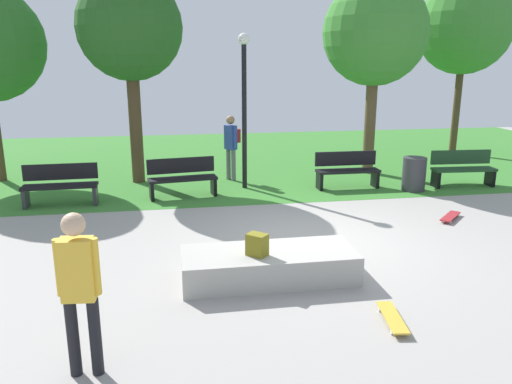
% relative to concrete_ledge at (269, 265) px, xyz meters
% --- Properties ---
extents(ground_plane, '(28.00, 28.00, 0.00)m').
position_rel_concrete_ledge_xyz_m(ground_plane, '(1.11, 1.40, -0.22)').
color(ground_plane, '#9E9993').
extents(grass_lawn, '(26.60, 11.51, 0.01)m').
position_rel_concrete_ledge_xyz_m(grass_lawn, '(1.11, 9.64, -0.21)').
color(grass_lawn, '#387A2D').
rests_on(grass_lawn, ground_plane).
extents(concrete_ledge, '(2.54, 1.01, 0.44)m').
position_rel_concrete_ledge_xyz_m(concrete_ledge, '(0.00, 0.00, 0.00)').
color(concrete_ledge, '#A8A59E').
rests_on(concrete_ledge, ground_plane).
extents(backpack_on_ledge, '(0.34, 0.34, 0.32)m').
position_rel_concrete_ledge_xyz_m(backpack_on_ledge, '(-0.20, -0.13, 0.38)').
color(backpack_on_ledge, olive).
rests_on(backpack_on_ledge, concrete_ledge).
extents(skater_performing_trick, '(0.43, 0.23, 1.73)m').
position_rel_concrete_ledge_xyz_m(skater_performing_trick, '(-2.28, -1.96, 0.80)').
color(skater_performing_trick, black).
rests_on(skater_performing_trick, ground_plane).
extents(skateboard_by_ledge, '(0.32, 0.82, 0.08)m').
position_rel_concrete_ledge_xyz_m(skateboard_by_ledge, '(1.26, -1.50, -0.15)').
color(skateboard_by_ledge, gold).
rests_on(skateboard_by_ledge, ground_plane).
extents(skateboard_spare, '(0.71, 0.70, 0.08)m').
position_rel_concrete_ledge_xyz_m(skateboard_spare, '(4.20, 2.19, -0.15)').
color(skateboard_spare, '#A5262D').
rests_on(skateboard_spare, ground_plane).
extents(park_bench_far_right, '(1.62, 0.56, 0.91)m').
position_rel_concrete_ledge_xyz_m(park_bench_far_right, '(6.01, 4.76, 0.26)').
color(park_bench_far_right, '#1E4223').
rests_on(park_bench_far_right, ground_plane).
extents(park_bench_center_lawn, '(1.65, 0.68, 0.91)m').
position_rel_concrete_ledge_xyz_m(park_bench_center_lawn, '(-1.13, 4.90, 0.26)').
color(park_bench_center_lawn, black).
rests_on(park_bench_center_lawn, ground_plane).
extents(park_bench_near_path, '(1.61, 0.52, 0.91)m').
position_rel_concrete_ledge_xyz_m(park_bench_near_path, '(-3.82, 4.64, 0.26)').
color(park_bench_near_path, black).
rests_on(park_bench_near_path, ground_plane).
extents(park_bench_near_lamppost, '(1.60, 0.48, 0.91)m').
position_rel_concrete_ledge_xyz_m(park_bench_near_lamppost, '(3.02, 5.09, 0.26)').
color(park_bench_near_lamppost, black).
rests_on(park_bench_near_lamppost, ground_plane).
extents(tree_broad_elm, '(2.62, 2.62, 5.25)m').
position_rel_concrete_ledge_xyz_m(tree_broad_elm, '(-2.25, 6.63, 3.68)').
color(tree_broad_elm, '#4C3823').
rests_on(tree_broad_elm, grass_lawn).
extents(tree_slender_maple, '(2.85, 2.85, 5.31)m').
position_rel_concrete_ledge_xyz_m(tree_slender_maple, '(4.23, 6.71, 3.63)').
color(tree_slender_maple, brown).
rests_on(tree_slender_maple, grass_lawn).
extents(tree_leaning_ash, '(3.13, 3.13, 5.81)m').
position_rel_concrete_ledge_xyz_m(tree_leaning_ash, '(8.44, 9.30, 4.02)').
color(tree_leaning_ash, '#4C3823').
rests_on(tree_leaning_ash, grass_lawn).
extents(lamp_post, '(0.28, 0.28, 3.78)m').
position_rel_concrete_ledge_xyz_m(lamp_post, '(0.45, 5.50, 2.11)').
color(lamp_post, black).
rests_on(lamp_post, ground_plane).
extents(trash_bin, '(0.57, 0.57, 0.83)m').
position_rel_concrete_ledge_xyz_m(trash_bin, '(4.56, 4.54, 0.20)').
color(trash_bin, '#333338').
rests_on(trash_bin, ground_plane).
extents(pedestrian_with_backpack, '(0.44, 0.43, 1.75)m').
position_rel_concrete_ledge_xyz_m(pedestrian_with_backpack, '(0.23, 6.42, 0.83)').
color(pedestrian_with_backpack, slate).
rests_on(pedestrian_with_backpack, ground_plane).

